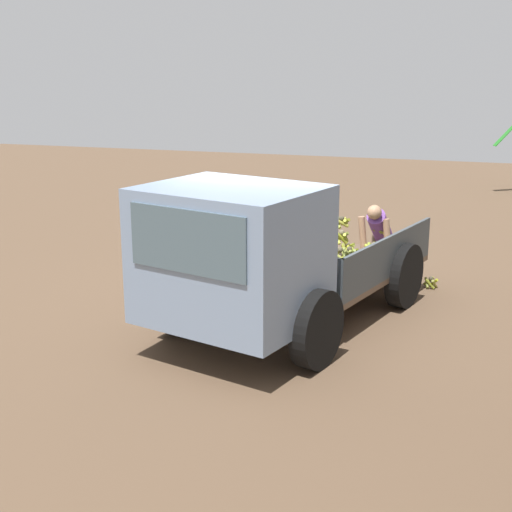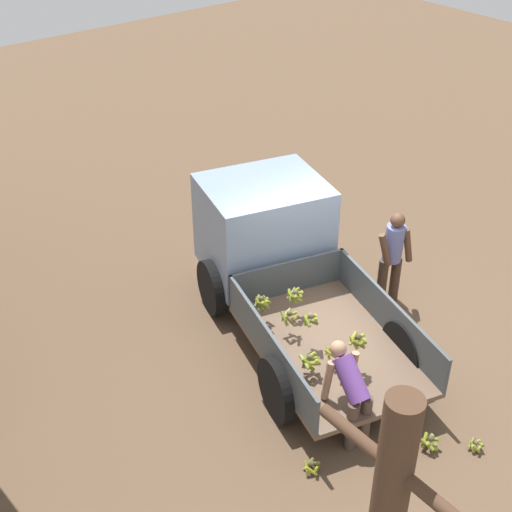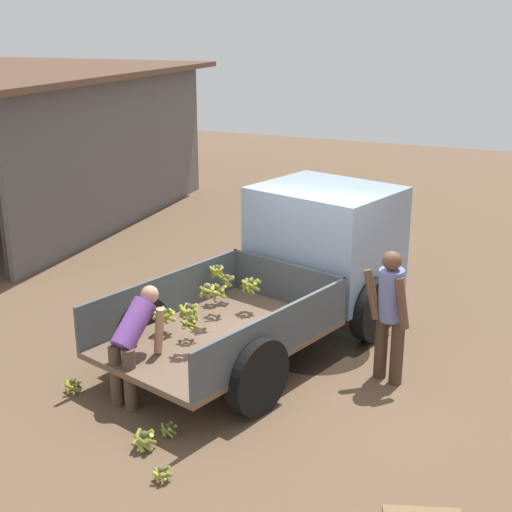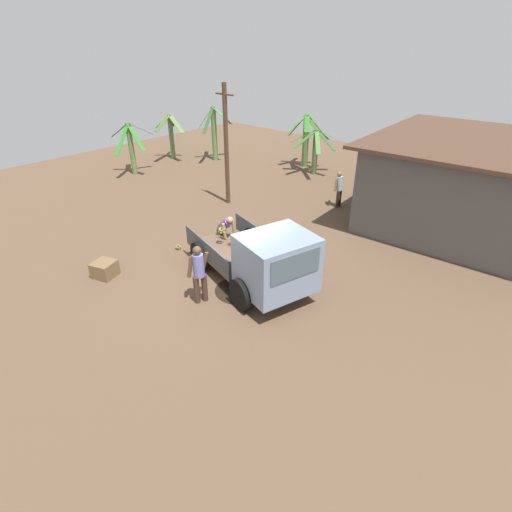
{
  "view_description": "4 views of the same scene",
  "coord_description": "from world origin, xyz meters",
  "px_view_note": "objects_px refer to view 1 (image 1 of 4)",
  "views": [
    {
      "loc": [
        9.09,
        2.81,
        3.38
      ],
      "look_at": [
        0.49,
        0.01,
        0.96
      ],
      "focal_mm": 50.0,
      "sensor_mm": 36.0,
      "label": 1
    },
    {
      "loc": [
        -6.25,
        6.49,
        7.31
      ],
      "look_at": [
        1.04,
        0.64,
        1.18
      ],
      "focal_mm": 50.0,
      "sensor_mm": 36.0,
      "label": 2
    },
    {
      "loc": [
        -8.16,
        -3.13,
        4.38
      ],
      "look_at": [
        -0.22,
        0.4,
        1.49
      ],
      "focal_mm": 50.0,
      "sensor_mm": 36.0,
      "label": 3
    },
    {
      "loc": [
        7.38,
        -7.3,
        6.74
      ],
      "look_at": [
        0.73,
        0.15,
        1.14
      ],
      "focal_mm": 28.0,
      "sensor_mm": 36.0,
      "label": 4
    }
  ],
  "objects_px": {
    "person_worker_loading": "(380,237)",
    "banana_bunch_on_ground_1": "(431,282)",
    "cargo_truck": "(252,260)",
    "banana_bunch_on_ground_3": "(347,261)",
    "banana_bunch_on_ground_0": "(337,268)",
    "banana_bunch_on_ground_2": "(326,256)",
    "wooden_crate_0": "(195,233)",
    "person_foreground_visitor": "(179,239)"
  },
  "relations": [
    {
      "from": "banana_bunch_on_ground_1",
      "to": "banana_bunch_on_ground_3",
      "type": "height_order",
      "value": "banana_bunch_on_ground_3"
    },
    {
      "from": "cargo_truck",
      "to": "banana_bunch_on_ground_3",
      "type": "distance_m",
      "value": 3.93
    },
    {
      "from": "person_foreground_visitor",
      "to": "banana_bunch_on_ground_2",
      "type": "relative_size",
      "value": 8.28
    },
    {
      "from": "banana_bunch_on_ground_0",
      "to": "banana_bunch_on_ground_3",
      "type": "height_order",
      "value": "banana_bunch_on_ground_3"
    },
    {
      "from": "cargo_truck",
      "to": "banana_bunch_on_ground_2",
      "type": "relative_size",
      "value": 23.86
    },
    {
      "from": "banana_bunch_on_ground_2",
      "to": "wooden_crate_0",
      "type": "distance_m",
      "value": 2.68
    },
    {
      "from": "person_worker_loading",
      "to": "banana_bunch_on_ground_2",
      "type": "bearing_deg",
      "value": -129.79
    },
    {
      "from": "person_foreground_visitor",
      "to": "banana_bunch_on_ground_0",
      "type": "relative_size",
      "value": 8.16
    },
    {
      "from": "person_foreground_visitor",
      "to": "banana_bunch_on_ground_3",
      "type": "bearing_deg",
      "value": -16.83
    },
    {
      "from": "banana_bunch_on_ground_2",
      "to": "banana_bunch_on_ground_3",
      "type": "xyz_separation_m",
      "value": [
        0.39,
        0.45,
        0.03
      ]
    },
    {
      "from": "wooden_crate_0",
      "to": "person_worker_loading",
      "type": "bearing_deg",
      "value": 67.53
    },
    {
      "from": "person_worker_loading",
      "to": "wooden_crate_0",
      "type": "height_order",
      "value": "person_worker_loading"
    },
    {
      "from": "cargo_truck",
      "to": "wooden_crate_0",
      "type": "relative_size",
      "value": 7.72
    },
    {
      "from": "person_worker_loading",
      "to": "wooden_crate_0",
      "type": "distance_m",
      "value": 4.13
    },
    {
      "from": "cargo_truck",
      "to": "banana_bunch_on_ground_0",
      "type": "relative_size",
      "value": 23.53
    },
    {
      "from": "person_foreground_visitor",
      "to": "banana_bunch_on_ground_1",
      "type": "distance_m",
      "value": 4.02
    },
    {
      "from": "person_worker_loading",
      "to": "banana_bunch_on_ground_1",
      "type": "xyz_separation_m",
      "value": [
        -0.17,
        0.81,
        -0.7
      ]
    },
    {
      "from": "banana_bunch_on_ground_3",
      "to": "person_foreground_visitor",
      "type": "bearing_deg",
      "value": -37.62
    },
    {
      "from": "person_worker_loading",
      "to": "banana_bunch_on_ground_0",
      "type": "relative_size",
      "value": 6.4
    },
    {
      "from": "banana_bunch_on_ground_1",
      "to": "banana_bunch_on_ground_3",
      "type": "distance_m",
      "value": 1.63
    },
    {
      "from": "banana_bunch_on_ground_0",
      "to": "banana_bunch_on_ground_2",
      "type": "xyz_separation_m",
      "value": [
        -0.73,
        -0.35,
        0.0
      ]
    },
    {
      "from": "wooden_crate_0",
      "to": "banana_bunch_on_ground_0",
      "type": "bearing_deg",
      "value": 71.07
    },
    {
      "from": "cargo_truck",
      "to": "banana_bunch_on_ground_3",
      "type": "bearing_deg",
      "value": -171.36
    },
    {
      "from": "banana_bunch_on_ground_2",
      "to": "banana_bunch_on_ground_3",
      "type": "distance_m",
      "value": 0.6
    },
    {
      "from": "cargo_truck",
      "to": "banana_bunch_on_ground_0",
      "type": "height_order",
      "value": "cargo_truck"
    },
    {
      "from": "person_foreground_visitor",
      "to": "banana_bunch_on_ground_2",
      "type": "distance_m",
      "value": 3.44
    },
    {
      "from": "banana_bunch_on_ground_3",
      "to": "banana_bunch_on_ground_0",
      "type": "bearing_deg",
      "value": -16.61
    },
    {
      "from": "person_worker_loading",
      "to": "banana_bunch_on_ground_1",
      "type": "relative_size",
      "value": 5.56
    },
    {
      "from": "cargo_truck",
      "to": "banana_bunch_on_ground_2",
      "type": "xyz_separation_m",
      "value": [
        -4.17,
        0.0,
        -1.01
      ]
    },
    {
      "from": "person_worker_loading",
      "to": "wooden_crate_0",
      "type": "relative_size",
      "value": 2.1
    },
    {
      "from": "person_worker_loading",
      "to": "banana_bunch_on_ground_2",
      "type": "distance_m",
      "value": 1.83
    },
    {
      "from": "person_worker_loading",
      "to": "banana_bunch_on_ground_0",
      "type": "distance_m",
      "value": 1.17
    },
    {
      "from": "banana_bunch_on_ground_3",
      "to": "banana_bunch_on_ground_2",
      "type": "bearing_deg",
      "value": -130.76
    },
    {
      "from": "banana_bunch_on_ground_3",
      "to": "wooden_crate_0",
      "type": "distance_m",
      "value": 3.19
    },
    {
      "from": "banana_bunch_on_ground_3",
      "to": "wooden_crate_0",
      "type": "bearing_deg",
      "value": -102.57
    },
    {
      "from": "banana_bunch_on_ground_1",
      "to": "wooden_crate_0",
      "type": "height_order",
      "value": "wooden_crate_0"
    },
    {
      "from": "banana_bunch_on_ground_3",
      "to": "person_worker_loading",
      "type": "bearing_deg",
      "value": 37.52
    },
    {
      "from": "person_worker_loading",
      "to": "banana_bunch_on_ground_3",
      "type": "distance_m",
      "value": 1.29
    },
    {
      "from": "cargo_truck",
      "to": "banana_bunch_on_ground_3",
      "type": "height_order",
      "value": "cargo_truck"
    },
    {
      "from": "banana_bunch_on_ground_3",
      "to": "banana_bunch_on_ground_1",
      "type": "bearing_deg",
      "value": 64.66
    },
    {
      "from": "banana_bunch_on_ground_1",
      "to": "cargo_truck",
      "type": "bearing_deg",
      "value": -32.16
    },
    {
      "from": "cargo_truck",
      "to": "person_worker_loading",
      "type": "distance_m",
      "value": 3.13
    }
  ]
}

